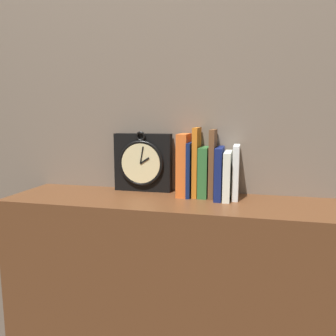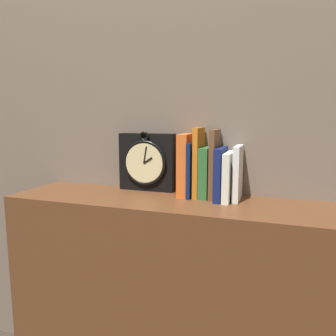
% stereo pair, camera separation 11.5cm
% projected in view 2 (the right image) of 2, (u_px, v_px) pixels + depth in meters
% --- Properties ---
extents(wall_back, '(6.00, 0.05, 2.60)m').
position_uv_depth(wall_back, '(183.00, 77.00, 1.28)').
color(wall_back, '#756656').
rests_on(wall_back, ground_plane).
extents(bookshelf, '(1.19, 0.32, 0.85)m').
position_uv_depth(bookshelf, '(168.00, 309.00, 1.24)').
color(bookshelf, brown).
rests_on(bookshelf, ground_plane).
extents(clock, '(0.23, 0.06, 0.24)m').
position_uv_depth(clock, '(147.00, 162.00, 1.31)').
color(clock, black).
rests_on(clock, bookshelf).
extents(book_slot0_orange, '(0.04, 0.12, 0.23)m').
position_uv_depth(book_slot0_orange, '(186.00, 165.00, 1.22)').
color(book_slot0_orange, orange).
rests_on(book_slot0_orange, bookshelf).
extents(book_slot1_navy, '(0.01, 0.13, 0.20)m').
position_uv_depth(book_slot1_navy, '(192.00, 169.00, 1.21)').
color(book_slot1_navy, '#0F1E4D').
rests_on(book_slot1_navy, bookshelf).
extents(book_slot2_orange, '(0.02, 0.11, 0.25)m').
position_uv_depth(book_slot2_orange, '(198.00, 162.00, 1.21)').
color(book_slot2_orange, orange).
rests_on(book_slot2_orange, bookshelf).
extents(book_slot3_green, '(0.03, 0.12, 0.18)m').
position_uv_depth(book_slot3_green, '(206.00, 172.00, 1.20)').
color(book_slot3_green, '#316D33').
rests_on(book_slot3_green, bookshelf).
extents(book_slot4_brown, '(0.02, 0.12, 0.25)m').
position_uv_depth(book_slot4_brown, '(214.00, 164.00, 1.19)').
color(book_slot4_brown, brown).
rests_on(book_slot4_brown, bookshelf).
extents(book_slot5_navy, '(0.03, 0.16, 0.19)m').
position_uv_depth(book_slot5_navy, '(221.00, 174.00, 1.17)').
color(book_slot5_navy, navy).
rests_on(book_slot5_navy, bookshelf).
extents(book_slot6_white, '(0.02, 0.16, 0.17)m').
position_uv_depth(book_slot6_white, '(229.00, 176.00, 1.16)').
color(book_slot6_white, white).
rests_on(book_slot6_white, bookshelf).
extents(book_slot7_white, '(0.02, 0.13, 0.19)m').
position_uv_depth(book_slot7_white, '(238.00, 173.00, 1.16)').
color(book_slot7_white, white).
rests_on(book_slot7_white, bookshelf).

